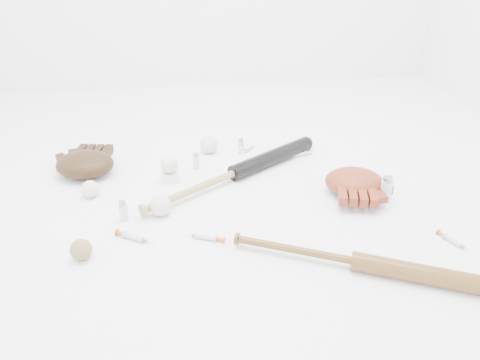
{
  "coord_description": "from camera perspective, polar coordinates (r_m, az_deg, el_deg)",
  "views": [
    {
      "loc": [
        -0.18,
        -1.54,
        0.95
      ],
      "look_at": [
        0.03,
        0.06,
        0.06
      ],
      "focal_mm": 35.0,
      "sensor_mm": 36.0,
      "label": 1
    }
  ],
  "objects": [
    {
      "name": "bat_wood",
      "position": [
        1.51,
        13.75,
        -9.57
      ],
      "size": [
        0.76,
        0.41,
        0.06
      ],
      "primitive_type": null,
      "rotation": [
        0.0,
        0.0,
        -0.44
      ],
      "color": "brown",
      "rests_on": "ground"
    },
    {
      "name": "syringe_2",
      "position": [
        2.22,
        1.14,
        3.84
      ],
      "size": [
        0.1,
        0.11,
        0.02
      ],
      "primitive_type": null,
      "rotation": [
        0.0,
        0.0,
        0.84
      ],
      "color": "#ADBCC6",
      "rests_on": "ground"
    },
    {
      "name": "vial_2",
      "position": [
        2.04,
        -5.37,
        2.31
      ],
      "size": [
        0.03,
        0.03,
        0.07
      ],
      "primitive_type": "cylinder",
      "color": "silver",
      "rests_on": "ground"
    },
    {
      "name": "bat_dark",
      "position": [
        1.94,
        -0.68,
        0.88
      ],
      "size": [
        0.82,
        0.58,
        0.07
      ],
      "primitive_type": null,
      "rotation": [
        0.0,
        0.0,
        0.59
      ],
      "color": "black",
      "rests_on": "ground"
    },
    {
      "name": "vial_4",
      "position": [
        1.74,
        -14.04,
        -3.63
      ],
      "size": [
        0.03,
        0.03,
        0.08
      ],
      "primitive_type": "cylinder",
      "color": "silver",
      "rests_on": "ground"
    },
    {
      "name": "trading_card",
      "position": [
        2.26,
        -20.19,
        2.29
      ],
      "size": [
        0.11,
        0.12,
        0.01
      ],
      "primitive_type": "cube",
      "rotation": [
        0.0,
        0.0,
        0.5
      ],
      "color": "gold",
      "rests_on": "ground"
    },
    {
      "name": "baseball_left",
      "position": [
        1.92,
        -17.79,
        -1.05
      ],
      "size": [
        0.07,
        0.07,
        0.07
      ],
      "primitive_type": "sphere",
      "color": "silver",
      "rests_on": "ground"
    },
    {
      "name": "baseball_aged",
      "position": [
        1.59,
        -18.81,
        -8.03
      ],
      "size": [
        0.07,
        0.07,
        0.07
      ],
      "primitive_type": "sphere",
      "color": "olive",
      "rests_on": "ground"
    },
    {
      "name": "vial_1",
      "position": [
        2.18,
        0.12,
        4.17
      ],
      "size": [
        0.03,
        0.03,
        0.07
      ],
      "primitive_type": "cylinder",
      "color": "silver",
      "rests_on": "ground"
    },
    {
      "name": "vial_3",
      "position": [
        1.87,
        17.38,
        -1.1
      ],
      "size": [
        0.04,
        0.04,
        0.11
      ],
      "primitive_type": "cylinder",
      "color": "silver",
      "rests_on": "ground"
    },
    {
      "name": "glove_tan",
      "position": [
        1.9,
        13.8,
        -0.21
      ],
      "size": [
        0.34,
        0.34,
        0.1
      ],
      "primitive_type": null,
      "rotation": [
        0.0,
        0.0,
        2.89
      ],
      "color": "maroon",
      "rests_on": "ground"
    },
    {
      "name": "vial_0",
      "position": [
        2.23,
        8.48,
        4.35
      ],
      "size": [
        0.02,
        0.02,
        0.06
      ],
      "primitive_type": "cylinder",
      "color": "silver",
      "rests_on": "ground"
    },
    {
      "name": "baseball_mid",
      "position": [
        1.74,
        -9.7,
        -3.05
      ],
      "size": [
        0.08,
        0.08,
        0.08
      ],
      "primitive_type": "sphere",
      "color": "silver",
      "rests_on": "ground"
    },
    {
      "name": "baseball_upper",
      "position": [
        2.19,
        -3.81,
        4.34
      ],
      "size": [
        0.08,
        0.08,
        0.08
      ],
      "primitive_type": "sphere",
      "color": "silver",
      "rests_on": "ground"
    },
    {
      "name": "syringe_3",
      "position": [
        1.74,
        24.52,
        -6.76
      ],
      "size": [
        0.08,
        0.14,
        0.02
      ],
      "primitive_type": null,
      "rotation": [
        0.0,
        0.0,
        -1.17
      ],
      "color": "#ADBCC6",
      "rests_on": "ground"
    },
    {
      "name": "syringe_4",
      "position": [
        2.18,
        7.18,
        3.1
      ],
      "size": [
        0.16,
        0.07,
        0.02
      ],
      "primitive_type": null,
      "rotation": [
        0.0,
        0.0,
        3.4
      ],
      "color": "#ADBCC6",
      "rests_on": "ground"
    },
    {
      "name": "syringe_0",
      "position": [
        1.64,
        -12.84,
        -6.84
      ],
      "size": [
        0.16,
        0.11,
        0.02
      ],
      "primitive_type": null,
      "rotation": [
        0.0,
        0.0,
        -0.56
      ],
      "color": "#ADBCC6",
      "rests_on": "ground"
    },
    {
      "name": "pedestal",
      "position": [
        1.97,
        -8.49,
        0.44
      ],
      "size": [
        0.07,
        0.07,
        0.04
      ],
      "primitive_type": "cube",
      "rotation": [
        0.0,
        0.0,
        0.1
      ],
      "color": "white",
      "rests_on": "ground"
    },
    {
      "name": "baseball_on_pedestal",
      "position": [
        1.95,
        -8.61,
        1.88
      ],
      "size": [
        0.07,
        0.07,
        0.07
      ],
      "primitive_type": "sphere",
      "color": "silver",
      "rests_on": "pedestal"
    },
    {
      "name": "glove_dark",
      "position": [
        2.08,
        -18.39,
        1.86
      ],
      "size": [
        0.33,
        0.33,
        0.1
      ],
      "primitive_type": null,
      "rotation": [
        0.0,
        0.0,
        -0.18
      ],
      "color": "black",
      "rests_on": "ground"
    },
    {
      "name": "syringe_1",
      "position": [
        1.6,
        -4.21,
        -6.97
      ],
      "size": [
        0.16,
        0.09,
        0.02
      ],
      "primitive_type": null,
      "rotation": [
        0.0,
        0.0,
        2.76
      ],
      "color": "#ADBCC6",
      "rests_on": "ground"
    }
  ]
}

